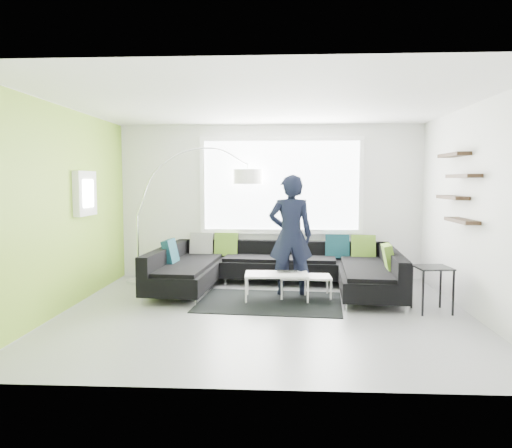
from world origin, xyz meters
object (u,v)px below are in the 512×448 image
(coffee_table, at_px, (291,285))
(laptop, at_px, (287,272))
(arc_lamp, at_px, (137,215))
(sectional_sofa, at_px, (276,270))
(side_table, at_px, (432,289))
(person, at_px, (291,235))

(coffee_table, xyz_separation_m, laptop, (-0.06, -0.02, 0.21))
(arc_lamp, height_order, laptop, arc_lamp)
(sectional_sofa, distance_m, coffee_table, 0.52)
(coffee_table, height_order, side_table, side_table)
(coffee_table, distance_m, person, 0.79)
(side_table, xyz_separation_m, laptop, (-1.97, 0.66, 0.10))
(coffee_table, relative_size, arc_lamp, 0.51)
(coffee_table, distance_m, arc_lamp, 3.01)
(sectional_sofa, height_order, side_table, sectional_sofa)
(coffee_table, xyz_separation_m, arc_lamp, (-2.65, 1.02, 0.99))
(coffee_table, relative_size, side_table, 1.95)
(coffee_table, distance_m, laptop, 0.22)
(side_table, bearing_deg, person, 153.83)
(side_table, bearing_deg, coffee_table, 160.42)
(coffee_table, xyz_separation_m, side_table, (1.91, -0.68, 0.11))
(side_table, relative_size, person, 0.33)
(sectional_sofa, bearing_deg, person, -32.84)
(sectional_sofa, relative_size, person, 2.11)
(sectional_sofa, distance_m, arc_lamp, 2.62)
(side_table, height_order, person, person)
(sectional_sofa, xyz_separation_m, arc_lamp, (-2.42, 0.59, 0.82))
(coffee_table, height_order, laptop, laptop)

